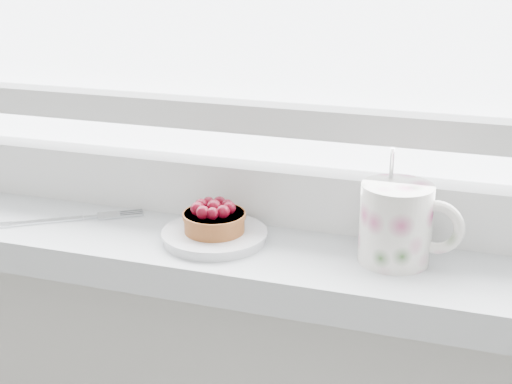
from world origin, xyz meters
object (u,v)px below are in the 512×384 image
at_px(saucer, 215,236).
at_px(floral_mug, 398,222).
at_px(fork, 71,219).
at_px(raspberry_tart, 214,218).

distance_m(saucer, floral_mug, 0.21).
distance_m(floral_mug, fork, 0.41).
bearing_deg(raspberry_tart, saucer, 58.17).
distance_m(raspberry_tart, floral_mug, 0.21).
height_order(floral_mug, fork, floral_mug).
relative_size(raspberry_tart, fork, 0.46).
bearing_deg(floral_mug, raspberry_tart, -177.13).
bearing_deg(saucer, floral_mug, 2.80).
bearing_deg(saucer, fork, 179.19).
distance_m(saucer, fork, 0.20).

